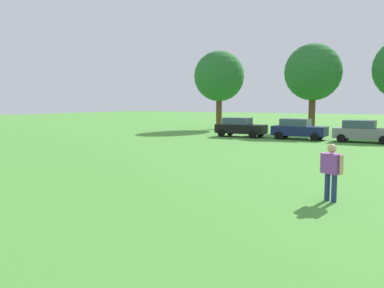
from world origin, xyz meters
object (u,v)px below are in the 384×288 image
Objects in this scene: parked_car_gray_2 at (363,131)px; tree_left at (313,72)px; adult_bystander at (331,168)px; tree_far_left at (219,76)px; parked_car_navy_1 at (298,129)px; parked_car_black_0 at (240,127)px.

parked_car_gray_2 is 12.08m from tree_left.
adult_bystander reaches higher than parked_car_gray_2.
adult_bystander is 30.79m from tree_left.
tree_far_left is (-16.27, 8.08, 5.01)m from parked_car_gray_2.
adult_bystander is at bearing -74.48° from tree_left.
tree_far_left is (-11.34, 7.99, 5.01)m from parked_car_navy_1.
adult_bystander is 0.42× the size of parked_car_black_0.
adult_bystander reaches higher than parked_car_black_0.
tree_left is at bearing 97.87° from parked_car_navy_1.
parked_car_black_0 is 5.11m from parked_car_navy_1.
parked_car_black_0 is 1.00× the size of parked_car_navy_1.
tree_left reaches higher than adult_bystander.
adult_bystander is 34.04m from tree_far_left.
adult_bystander is at bearing -71.27° from parked_car_navy_1.
parked_car_gray_2 is at bearing -26.40° from tree_far_left.
tree_far_left is (-6.23, 8.19, 5.01)m from parked_car_black_0.
parked_car_navy_1 is at bearing -35.17° from tree_far_left.
adult_bystander is 0.20× the size of tree_left.
tree_left reaches higher than parked_car_navy_1.
tree_far_left is at bearing 144.83° from parked_car_navy_1.
parked_car_black_0 is at bearing -52.72° from tree_far_left.
parked_car_black_0 is at bearing -31.50° from adult_bystander.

